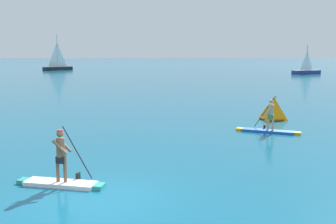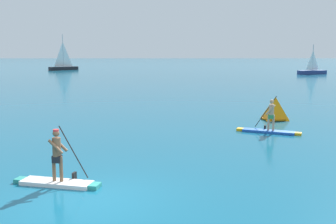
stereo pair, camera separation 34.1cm
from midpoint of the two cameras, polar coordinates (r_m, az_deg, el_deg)
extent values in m
plane|color=#145B7A|center=(11.61, -9.77, -12.33)|extent=(440.00, 440.00, 0.00)
cube|color=white|center=(13.08, -14.90, -9.77)|extent=(2.35, 1.15, 0.12)
cube|color=teal|center=(12.55, -9.66, -10.39)|extent=(0.38, 0.50, 0.12)
cube|color=teal|center=(13.70, -19.69, -9.14)|extent=(0.36, 0.43, 0.12)
cylinder|color=brown|center=(12.86, -14.31, -7.90)|extent=(0.11, 0.11, 0.80)
cylinder|color=brown|center=(12.97, -15.28, -7.79)|extent=(0.11, 0.11, 0.80)
cube|color=black|center=(12.83, -14.85, -6.51)|extent=(0.30, 0.28, 0.22)
cylinder|color=brown|center=(12.74, -14.92, -4.85)|extent=(0.26, 0.26, 0.59)
sphere|color=brown|center=(12.65, -14.99, -2.97)|extent=(0.21, 0.21, 0.21)
cylinder|color=red|center=(12.63, -15.01, -2.55)|extent=(0.18, 0.18, 0.06)
cylinder|color=brown|center=(12.84, -14.41, -4.53)|extent=(0.49, 0.20, 0.46)
cylinder|color=brown|center=(12.58, -15.05, -4.83)|extent=(0.49, 0.20, 0.46)
cylinder|color=black|center=(13.00, -12.65, -5.59)|extent=(0.95, 0.27, 1.66)
cube|color=black|center=(13.23, -12.53, -9.09)|extent=(0.12, 0.21, 0.32)
cube|color=blue|center=(21.12, 14.62, -2.71)|extent=(2.61, 1.59, 0.12)
cube|color=yellow|center=(21.38, 10.75, -2.44)|extent=(0.46, 0.50, 0.12)
cube|color=yellow|center=(20.96, 18.58, -2.97)|extent=(0.44, 0.45, 0.12)
cylinder|color=tan|center=(21.04, 14.63, -1.46)|extent=(0.11, 0.11, 0.81)
cylinder|color=tan|center=(21.01, 15.30, -1.50)|extent=(0.11, 0.11, 0.81)
cube|color=#338C4C|center=(20.97, 15.00, -0.63)|extent=(0.33, 0.31, 0.22)
cylinder|color=tan|center=(20.92, 15.04, 0.34)|extent=(0.26, 0.26, 0.54)
sphere|color=tan|center=(20.86, 15.08, 1.44)|extent=(0.21, 0.21, 0.21)
cylinder|color=tan|center=(20.78, 14.84, 0.25)|extent=(0.41, 0.24, 0.53)
cylinder|color=tan|center=(21.07, 14.96, 0.36)|extent=(0.41, 0.24, 0.53)
cylinder|color=black|center=(21.38, 14.24, 0.03)|extent=(0.99, 0.48, 1.70)
cube|color=black|center=(21.52, 14.16, -2.26)|extent=(0.15, 0.22, 0.32)
pyramid|color=orange|center=(25.18, 15.46, 0.53)|extent=(1.96, 1.96, 1.39)
torus|color=#915407|center=(25.27, 15.40, -0.89)|extent=(1.64, 1.64, 0.12)
cube|color=black|center=(90.71, -14.61, 6.06)|extent=(5.86, 5.64, 0.73)
cylinder|color=#B2B2B7|center=(90.63, -14.70, 8.49)|extent=(0.12, 0.12, 6.98)
pyramid|color=white|center=(90.64, -14.68, 8.03)|extent=(2.56, 1.37, 5.32)
cube|color=navy|center=(76.58, 20.04, 5.36)|extent=(5.59, 2.90, 0.70)
cylinder|color=#B2B2B7|center=(76.49, 20.14, 7.33)|extent=(0.12, 0.12, 4.58)
pyramid|color=white|center=(76.50, 20.12, 7.00)|extent=(2.13, 1.36, 3.50)
camera|label=1|loc=(0.17, -89.52, 0.07)|focal=42.59mm
camera|label=2|loc=(0.17, 90.48, -0.07)|focal=42.59mm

